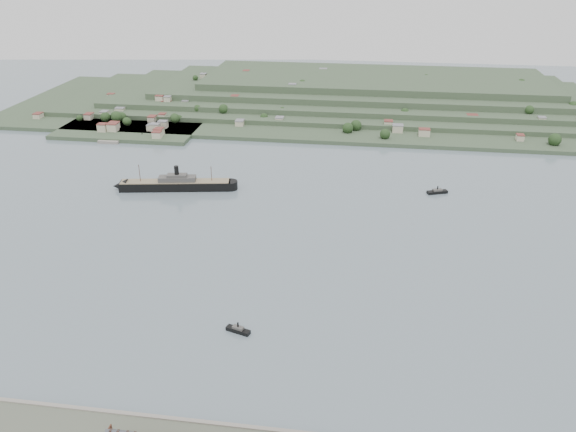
# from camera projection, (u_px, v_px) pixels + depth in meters

# --- Properties ---
(ground) EXTENTS (1400.00, 1400.00, 0.00)m
(ground) POSITION_uv_depth(u_px,v_px,m) (272.00, 254.00, 370.37)
(ground) COLOR slate
(ground) RESTS_ON ground
(far_peninsula) EXTENTS (760.00, 309.00, 30.00)m
(far_peninsula) POSITION_uv_depth(u_px,v_px,m) (345.00, 95.00, 712.02)
(far_peninsula) COLOR #35472F
(far_peninsula) RESTS_ON ground
(steamship) EXTENTS (103.25, 28.17, 24.88)m
(steamship) POSITION_uv_depth(u_px,v_px,m) (172.00, 184.00, 466.43)
(steamship) COLOR black
(steamship) RESTS_ON ground
(tugboat) EXTENTS (13.85, 7.41, 6.03)m
(tugboat) POSITION_uv_depth(u_px,v_px,m) (238.00, 330.00, 295.21)
(tugboat) COLOR black
(tugboat) RESTS_ON ground
(ferry_west) EXTENTS (16.43, 6.91, 5.97)m
(ferry_west) POSITION_uv_depth(u_px,v_px,m) (142.00, 137.00, 592.68)
(ferry_west) COLOR black
(ferry_west) RESTS_ON ground
(ferry_east) EXTENTS (17.59, 10.32, 6.38)m
(ferry_east) POSITION_uv_depth(u_px,v_px,m) (437.00, 192.00, 460.46)
(ferry_east) COLOR black
(ferry_east) RESTS_ON ground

